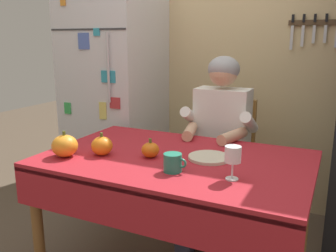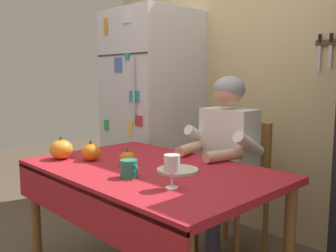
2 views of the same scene
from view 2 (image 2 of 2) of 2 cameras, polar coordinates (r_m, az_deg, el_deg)
name	(u,v)px [view 2 (image 2 of 2)]	position (r m, az deg, el deg)	size (l,w,h in m)	color
back_wall_assembly	(278,69)	(2.94, 16.74, 8.55)	(3.70, 0.13, 2.60)	#D1B784
refrigerator	(153,115)	(3.28, -2.43, 1.75)	(0.68, 0.71, 1.80)	silver
dining_table	(147,183)	(2.05, -3.23, -8.81)	(1.40, 0.90, 0.74)	brown
chair_behind_person	(238,182)	(2.63, 10.92, -8.52)	(0.40, 0.40, 0.93)	#9E6B33
seated_person	(222,154)	(2.43, 8.47, -4.33)	(0.47, 0.55, 1.25)	#38384C
coffee_mug	(129,169)	(1.84, -6.10, -6.63)	(0.11, 0.09, 0.09)	#237F66
wine_glass	(172,164)	(1.64, 0.61, -5.98)	(0.07, 0.07, 0.15)	white
pumpkin_large	(91,152)	(2.24, -11.91, -4.00)	(0.12, 0.12, 0.12)	orange
pumpkin_medium	(61,149)	(2.33, -16.30, -3.52)	(0.14, 0.14, 0.14)	orange
pumpkin_small	(127,159)	(2.08, -6.34, -5.07)	(0.10, 0.10, 0.10)	orange
serving_tray	(178,170)	(1.95, 1.51, -6.92)	(0.22, 0.22, 0.02)	beige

